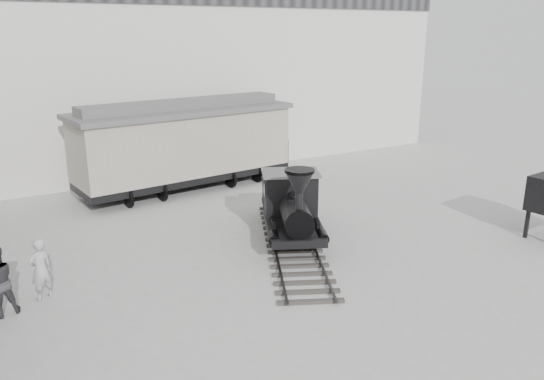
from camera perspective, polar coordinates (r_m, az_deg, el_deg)
ground at (r=14.64m, az=6.23°, el=-11.24°), size 90.00×90.00×0.00m
north_wall at (r=26.52m, az=-13.39°, el=13.50°), size 34.00×2.51×11.00m
locomotive at (r=17.90m, az=2.08°, el=-2.12°), size 5.11×8.14×2.89m
boxcar at (r=23.82m, az=-9.36°, el=5.03°), size 10.08×4.13×4.01m
visitor_a at (r=15.31m, az=-23.62°, el=-7.82°), size 0.73×0.61×1.70m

